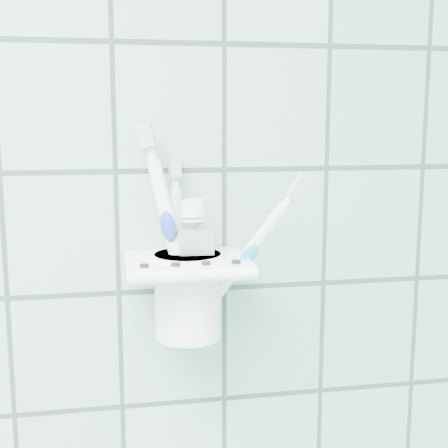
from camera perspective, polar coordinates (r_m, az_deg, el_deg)
The scene contains 6 objects.
holder_bracket at distance 0.65m, azimuth -3.44°, elevation -3.82°, with size 0.13×0.10×0.04m.
cup at distance 0.66m, azimuth -3.32°, elevation -6.20°, with size 0.08×0.08×0.09m.
toothbrush_pink at distance 0.63m, azimuth -2.79°, elevation -0.27°, with size 0.05×0.05×0.22m.
toothbrush_blue at distance 0.66m, azimuth -3.80°, elevation -1.74°, with size 0.02×0.03×0.18m.
toothbrush_orange at distance 0.65m, azimuth -2.94°, elevation -0.92°, with size 0.10×0.05×0.19m.
toothpaste_tube at distance 0.64m, azimuth -2.12°, elevation -2.96°, with size 0.04×0.03×0.14m.
Camera 1 is at (0.58, 0.53, 1.44)m, focal length 50.00 mm.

